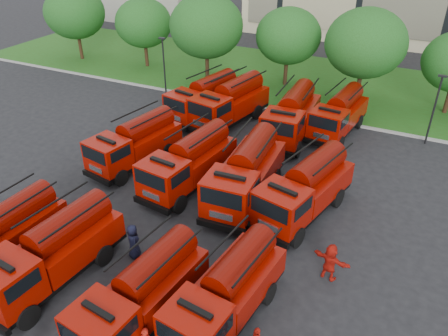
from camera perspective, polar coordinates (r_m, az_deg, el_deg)
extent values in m
plane|color=black|center=(23.32, -9.37, -8.68)|extent=(140.00, 140.00, 0.00)
cube|color=#254913|center=(44.27, 10.02, 11.24)|extent=(70.00, 16.00, 0.12)
cube|color=gray|center=(37.05, 6.31, 7.55)|extent=(70.00, 0.30, 0.14)
cylinder|color=#382314|center=(52.20, -18.23, 14.69)|extent=(0.36, 0.36, 2.62)
ellipsoid|color=#184112|center=(51.37, -18.93, 18.64)|extent=(6.30, 6.30, 5.36)
cylinder|color=#382314|center=(48.01, -10.09, 14.23)|extent=(0.36, 0.36, 2.38)
ellipsoid|color=#184112|center=(47.17, -10.48, 18.13)|extent=(5.71, 5.71, 4.86)
cylinder|color=#382314|center=(42.67, -2.21, 12.84)|extent=(0.36, 0.36, 2.80)
ellipsoid|color=#184112|center=(41.60, -2.32, 18.03)|extent=(6.72, 6.72, 5.71)
cylinder|color=#382314|center=(42.34, 8.04, 12.17)|extent=(0.36, 0.36, 2.45)
ellipsoid|color=#184112|center=(41.36, 8.40, 16.70)|extent=(5.88, 5.88, 5.00)
cylinder|color=#382314|center=(39.45, 17.11, 9.88)|extent=(0.36, 0.36, 2.73)
ellipsoid|color=#184112|center=(38.32, 18.02, 15.25)|extent=(6.55, 6.55, 5.57)
cylinder|color=#382314|center=(40.19, 27.16, 7.82)|extent=(0.36, 0.36, 2.27)
cylinder|color=black|center=(39.80, -7.81, 12.88)|extent=(0.14, 0.14, 5.00)
cube|color=black|center=(39.09, -8.09, 16.43)|extent=(0.60, 0.25, 0.12)
cylinder|color=black|center=(33.78, 25.67, 6.68)|extent=(0.14, 0.14, 5.00)
cube|color=black|center=(32.94, 26.68, 10.69)|extent=(0.60, 0.25, 0.12)
cube|color=black|center=(23.78, -26.44, -9.41)|extent=(2.34, 6.35, 0.27)
cube|color=#810800|center=(23.76, -25.02, -6.83)|extent=(2.38, 4.21, 1.16)
cylinder|color=#540600|center=(23.23, -25.53, -4.97)|extent=(1.51, 3.82, 1.34)
cylinder|color=black|center=(25.21, -25.01, -6.79)|extent=(0.36, 1.00, 0.98)
cylinder|color=black|center=(23.80, -21.88, -8.42)|extent=(0.36, 1.00, 0.98)
cube|color=black|center=(21.75, -20.90, -12.00)|extent=(2.86, 6.92, 0.29)
cube|color=#810800|center=(20.23, -26.51, -13.18)|extent=(2.55, 2.34, 1.88)
cube|color=#810800|center=(21.70, -19.16, -9.00)|extent=(2.78, 4.64, 1.25)
cylinder|color=#540600|center=(21.09, -19.64, -6.86)|extent=(1.83, 4.16, 1.44)
cylinder|color=black|center=(20.22, -24.29, -17.27)|extent=(0.44, 1.09, 1.06)
cylinder|color=black|center=(23.26, -19.39, -8.76)|extent=(0.44, 1.09, 1.06)
cylinder|color=black|center=(21.87, -15.50, -10.90)|extent=(0.44, 1.09, 1.06)
cube|color=black|center=(19.08, -10.34, -17.56)|extent=(2.82, 6.56, 0.27)
cube|color=#810800|center=(17.41, -15.69, -19.58)|extent=(2.44, 2.24, 1.77)
cube|color=#810800|center=(19.03, -8.51, -14.29)|extent=(2.70, 4.41, 1.18)
cylinder|color=#540600|center=(18.36, -8.74, -12.18)|extent=(1.80, 3.95, 1.36)
cylinder|color=black|center=(20.45, -9.47, -13.67)|extent=(0.43, 1.03, 1.00)
cylinder|color=black|center=(19.47, -4.62, -16.14)|extent=(0.43, 1.03, 1.00)
cube|color=black|center=(18.85, 0.46, -17.67)|extent=(2.82, 6.54, 0.27)
cube|color=#810800|center=(16.92, -3.70, -20.04)|extent=(2.44, 2.24, 1.77)
cube|color=#810800|center=(18.90, 2.13, -14.29)|extent=(2.69, 4.40, 1.18)
cylinder|color=#540600|center=(18.22, 2.19, -12.17)|extent=(1.80, 3.94, 1.36)
cylinder|color=black|center=(20.24, 0.42, -13.72)|extent=(0.43, 1.03, 1.00)
cylinder|color=black|center=(19.55, 5.80, -15.97)|extent=(0.43, 1.03, 1.00)
cube|color=black|center=(29.39, -11.27, 1.69)|extent=(3.34, 6.95, 0.29)
cube|color=black|center=(27.60, -16.27, -1.22)|extent=(2.39, 0.66, 0.33)
cube|color=#810800|center=(27.61, -14.88, 1.72)|extent=(2.67, 2.48, 1.86)
cube|color=black|center=(26.85, -16.70, 1.60)|extent=(1.98, 0.40, 0.81)
cube|color=#810800|center=(29.66, -9.98, 3.79)|extent=(3.08, 4.73, 1.24)
cylinder|color=#540600|center=(29.21, -10.16, 5.55)|extent=(2.12, 4.19, 1.43)
cylinder|color=black|center=(28.85, -16.28, 0.16)|extent=(0.51, 1.09, 1.05)
cylinder|color=black|center=(27.34, -13.36, -1.22)|extent=(0.51, 1.09, 1.05)
cylinder|color=black|center=(31.17, -10.41, 3.38)|extent=(0.51, 1.09, 1.05)
cylinder|color=black|center=(29.77, -7.43, 2.25)|extent=(0.51, 1.09, 1.05)
cube|color=black|center=(26.61, -4.43, -1.03)|extent=(3.16, 7.20, 0.30)
cube|color=black|center=(24.44, -9.42, -4.81)|extent=(2.50, 0.57, 0.35)
cube|color=#810800|center=(24.48, -7.89, -1.29)|extent=(2.70, 2.48, 1.94)
cube|color=black|center=(23.55, -9.71, -1.58)|extent=(2.08, 0.32, 0.85)
cube|color=#810800|center=(26.95, -3.10, 1.44)|extent=(3.01, 4.85, 1.29)
cylinder|color=#540600|center=(26.44, -3.16, 3.43)|extent=(2.02, 4.34, 1.49)
cylinder|color=black|center=(25.68, -9.94, -3.03)|extent=(0.49, 1.13, 1.09)
cylinder|color=black|center=(24.40, -5.93, -4.71)|extent=(0.49, 1.13, 1.09)
cylinder|color=black|center=(28.48, -4.09, 1.08)|extent=(0.49, 1.13, 1.09)
cylinder|color=black|center=(27.33, -0.25, -0.23)|extent=(0.49, 1.13, 1.09)
cube|color=black|center=(25.36, 2.86, -2.65)|extent=(2.86, 7.52, 0.32)
cube|color=black|center=(22.57, -0.43, -7.66)|extent=(2.65, 0.42, 0.37)
cube|color=#810800|center=(22.73, 0.75, -3.44)|extent=(2.72, 2.47, 2.06)
cube|color=black|center=(21.56, -0.41, -4.05)|extent=(2.22, 0.18, 0.90)
cube|color=#810800|center=(25.84, 3.78, 0.23)|extent=(2.87, 5.00, 1.37)
cylinder|color=#540600|center=(25.29, 3.87, 2.42)|extent=(1.84, 4.52, 1.58)
cylinder|color=black|center=(23.71, -2.20, -5.65)|extent=(0.44, 1.18, 1.16)
cylinder|color=black|center=(23.00, 3.36, -7.02)|extent=(0.44, 1.18, 1.16)
cylinder|color=black|center=(27.27, 1.82, -0.24)|extent=(0.44, 1.18, 1.16)
cylinder|color=black|center=(26.65, 6.70, -1.28)|extent=(0.44, 1.18, 1.16)
cube|color=black|center=(24.55, 10.34, -4.56)|extent=(3.87, 7.35, 0.30)
cube|color=black|center=(22.12, 5.64, -8.89)|extent=(2.49, 0.82, 0.35)
cube|color=#810800|center=(22.18, 7.48, -5.04)|extent=(2.90, 2.71, 1.95)
cube|color=black|center=(21.13, 5.91, -5.46)|extent=(2.06, 0.54, 0.85)
cube|color=#810800|center=(24.94, 11.78, -1.89)|extent=(3.46, 5.05, 1.30)
cylinder|color=#540600|center=(24.38, 12.05, 0.20)|extent=(2.44, 4.44, 1.50)
cylinder|color=black|center=(23.26, 4.61, -6.67)|extent=(0.60, 1.15, 1.10)
cylinder|color=black|center=(22.35, 9.49, -8.89)|extent=(0.60, 1.15, 1.10)
cylinder|color=black|center=(26.38, 10.14, -2.04)|extent=(0.60, 1.15, 1.10)
cylinder|color=black|center=(25.58, 14.58, -3.79)|extent=(0.60, 1.15, 1.10)
cube|color=black|center=(35.46, -2.47, 7.63)|extent=(3.71, 7.32, 0.30)
cube|color=black|center=(33.10, -6.43, 5.57)|extent=(2.49, 0.77, 0.35)
cube|color=#810800|center=(33.37, -5.19, 8.08)|extent=(2.85, 2.66, 1.95)
cube|color=black|center=(32.46, -6.56, 8.18)|extent=(2.06, 0.49, 0.85)
cube|color=#810800|center=(35.93, -1.36, 9.35)|extent=(3.35, 5.01, 1.30)
cylinder|color=#540600|center=(35.55, -1.38, 10.94)|extent=(2.34, 4.42, 1.50)
cylinder|color=black|center=(34.47, -6.74, 6.54)|extent=(0.57, 1.15, 1.10)
cylinder|color=black|center=(33.03, -3.84, 5.55)|extent=(0.57, 1.15, 1.10)
cylinder|color=black|center=(37.44, -2.04, 8.78)|extent=(0.57, 1.15, 1.10)
cylinder|color=black|center=(36.12, 0.79, 7.94)|extent=(0.57, 1.15, 1.10)
cube|color=black|center=(34.43, 0.83, 6.96)|extent=(3.81, 7.66, 0.31)
cube|color=black|center=(31.82, -3.16, 4.69)|extent=(2.62, 0.78, 0.37)
cube|color=#810800|center=(32.13, -1.84, 7.42)|extent=(2.97, 2.76, 2.04)
cube|color=black|center=(31.12, -3.22, 7.51)|extent=(2.16, 0.49, 0.89)
cube|color=#810800|center=(34.96, 1.98, 8.83)|extent=(3.47, 5.23, 1.36)
cylinder|color=#540600|center=(34.55, 2.01, 10.53)|extent=(2.41, 4.62, 1.57)
cylinder|color=black|center=(33.23, -3.65, 5.77)|extent=(0.59, 1.20, 1.15)
cylinder|color=black|center=(31.85, -0.34, 4.66)|extent=(0.59, 1.20, 1.15)
cylinder|color=black|center=(36.51, 1.08, 8.24)|extent=(0.59, 1.20, 1.15)
cylinder|color=black|center=(35.27, 4.25, 7.30)|extent=(0.59, 1.20, 1.15)
cube|color=black|center=(32.55, 8.71, 5.11)|extent=(2.74, 7.48, 0.32)
cube|color=black|center=(29.36, 6.71, 2.11)|extent=(2.64, 0.38, 0.37)
cube|color=#810800|center=(29.83, 7.56, 5.22)|extent=(2.68, 2.43, 2.06)
cube|color=black|center=(28.60, 6.94, 5.14)|extent=(2.21, 0.15, 0.90)
cube|color=#810800|center=(33.23, 9.38, 7.21)|extent=(2.79, 4.96, 1.37)
cylinder|color=#540600|center=(32.80, 9.54, 9.00)|extent=(1.77, 4.49, 1.58)
cylinder|color=black|center=(30.53, 5.10, 3.30)|extent=(0.42, 1.17, 1.16)
cylinder|color=black|center=(29.97, 9.49, 2.41)|extent=(0.42, 1.17, 1.16)
cylinder|color=black|center=(34.54, 7.62, 6.58)|extent=(0.42, 1.17, 1.16)
cylinder|color=black|center=(34.05, 11.54, 5.84)|extent=(0.42, 1.17, 1.16)
cube|color=black|center=(33.90, 14.59, 5.41)|extent=(3.00, 6.92, 0.29)
cube|color=black|center=(31.01, 12.42, 3.10)|extent=(2.40, 0.53, 0.34)
cube|color=#810800|center=(31.46, 13.40, 5.69)|extent=(2.58, 2.38, 1.87)
cube|color=black|center=(30.35, 12.77, 5.71)|extent=(2.00, 0.29, 0.81)
cube|color=#810800|center=(34.51, 15.36, 7.17)|extent=(2.86, 4.66, 1.24)
cylinder|color=#540600|center=(34.13, 15.60, 8.73)|extent=(1.92, 4.17, 1.44)
cylinder|color=black|center=(32.12, 11.21, 4.18)|extent=(0.46, 1.09, 1.05)
cylinder|color=black|center=(31.51, 14.88, 3.13)|extent=(0.46, 1.09, 1.05)
cylinder|color=black|center=(35.74, 13.87, 6.70)|extent=(0.46, 1.09, 1.05)
cylinder|color=black|center=(35.19, 17.21, 5.79)|extent=(0.46, 1.09, 1.05)
imported|color=black|center=(22.27, -11.49, -11.19)|extent=(1.08, 1.05, 1.87)
imported|color=#B6180E|center=(21.35, 13.37, -13.72)|extent=(1.90, 1.13, 1.91)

